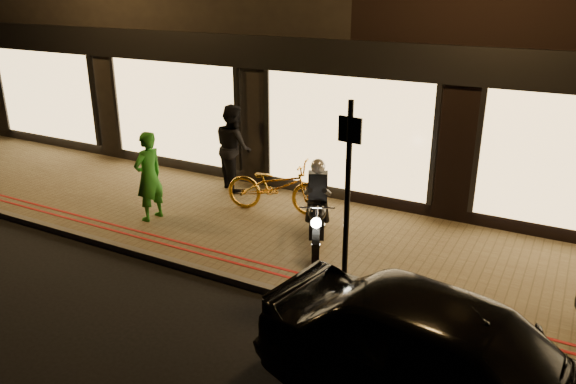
% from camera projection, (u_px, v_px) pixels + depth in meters
% --- Properties ---
extents(ground, '(90.00, 90.00, 0.00)m').
position_uv_depth(ground, '(245.00, 288.00, 8.90)').
color(ground, black).
rests_on(ground, ground).
extents(sidewalk, '(50.00, 4.00, 0.12)m').
position_uv_depth(sidewalk, '(302.00, 238.00, 10.53)').
color(sidewalk, brown).
rests_on(sidewalk, ground).
extents(kerb_stone, '(50.00, 0.14, 0.12)m').
position_uv_depth(kerb_stone, '(246.00, 284.00, 8.92)').
color(kerb_stone, '#59544C').
rests_on(kerb_stone, ground).
extents(red_kerb_lines, '(50.00, 0.26, 0.01)m').
position_uv_depth(red_kerb_lines, '(263.00, 267.00, 9.31)').
color(red_kerb_lines, '#99110D').
rests_on(red_kerb_lines, sidewalk).
extents(motorcycle, '(0.94, 1.82, 1.59)m').
position_uv_depth(motorcycle, '(317.00, 214.00, 9.87)').
color(motorcycle, black).
rests_on(motorcycle, sidewalk).
extents(sign_post, '(0.35, 0.09, 3.00)m').
position_uv_depth(sign_post, '(347.00, 195.00, 7.77)').
color(sign_post, black).
rests_on(sign_post, sidewalk).
extents(bicycle_gold, '(2.20, 1.14, 1.10)m').
position_uv_depth(bicycle_gold, '(276.00, 186.00, 11.38)').
color(bicycle_gold, gold).
rests_on(bicycle_gold, sidewalk).
extents(person_green, '(0.50, 0.70, 1.79)m').
position_uv_depth(person_green, '(149.00, 176.00, 10.92)').
color(person_green, '#267D21').
rests_on(person_green, sidewalk).
extents(person_dark, '(1.19, 1.15, 1.94)m').
position_uv_depth(person_dark, '(233.00, 147.00, 12.57)').
color(person_dark, black).
rests_on(person_dark, sidewalk).
extents(parked_car, '(4.75, 2.55, 1.54)m').
position_uv_depth(parked_car, '(457.00, 367.00, 5.90)').
color(parked_car, black).
rests_on(parked_car, ground).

